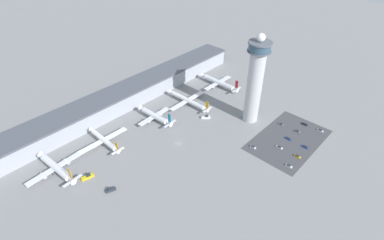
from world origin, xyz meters
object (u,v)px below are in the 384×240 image
at_px(car_grey_coupe, 289,166).
at_px(car_red_hatchback, 297,156).
at_px(service_truck_catering, 206,117).
at_px(service_truck_baggage, 111,190).
at_px(control_tower, 255,80).
at_px(airplane_gate_bravo, 104,140).
at_px(airplane_gate_alpha, 56,168).
at_px(airplane_gate_charlie, 155,116).
at_px(airplane_gate_echo, 219,82).
at_px(car_yellow_taxi, 305,124).
at_px(airplane_gate_delta, 188,101).
at_px(car_white_wagon, 320,130).
at_px(car_maroon_suv, 279,147).
at_px(car_silver_sedan, 297,131).
at_px(car_green_van, 281,124).
at_px(car_black_suv, 305,147).
at_px(car_blue_compact, 253,147).
at_px(service_truck_fuel, 88,177).
at_px(car_navy_sedan, 288,139).

xyz_separation_m(car_grey_coupe, car_red_hatchback, (12.37, 0.16, -0.03)).
relative_size(service_truck_catering, car_red_hatchback, 1.49).
distance_m(service_truck_catering, service_truck_baggage, 96.23).
bearing_deg(car_grey_coupe, car_red_hatchback, 0.75).
bearing_deg(control_tower, service_truck_catering, 131.15).
relative_size(airplane_gate_bravo, car_red_hatchback, 8.64).
distance_m(airplane_gate_alpha, airplane_gate_charlie, 80.73).
distance_m(airplane_gate_echo, car_yellow_taxi, 87.29).
bearing_deg(airplane_gate_echo, airplane_gate_alpha, 177.89).
xyz_separation_m(control_tower, service_truck_catering, (-23.10, 26.44, -34.48)).
bearing_deg(airplane_gate_charlie, airplane_gate_delta, -5.45).
relative_size(car_yellow_taxi, car_white_wagon, 0.95).
xyz_separation_m(car_grey_coupe, car_maroon_suv, (12.33, 14.00, 0.03)).
distance_m(airplane_gate_alpha, car_silver_sedan, 171.50).
relative_size(car_green_van, car_black_suv, 0.92).
bearing_deg(car_white_wagon, car_red_hatchback, -178.84).
bearing_deg(service_truck_catering, car_blue_compact, -95.49).
bearing_deg(airplane_gate_bravo, service_truck_fuel, -142.74).
bearing_deg(control_tower, car_white_wagon, -64.12).
bearing_deg(airplane_gate_echo, car_navy_sedan, -106.77).
bearing_deg(service_truck_fuel, airplane_gate_bravo, 37.26).
distance_m(service_truck_baggage, car_silver_sedan, 140.86).
bearing_deg(car_yellow_taxi, car_green_van, 133.08).
height_order(airplane_gate_bravo, airplane_gate_delta, airplane_gate_delta).
relative_size(service_truck_catering, car_silver_sedan, 1.56).
distance_m(car_yellow_taxi, car_silver_sedan, 12.29).
xyz_separation_m(airplane_gate_echo, car_maroon_suv, (-39.16, -86.60, -3.51)).
bearing_deg(car_yellow_taxi, car_silver_sedan, -179.14).
relative_size(service_truck_baggage, car_white_wagon, 1.42).
bearing_deg(car_silver_sedan, car_grey_coupe, -160.78).
xyz_separation_m(airplane_gate_bravo, car_yellow_taxi, (119.95, -93.99, -3.55)).
xyz_separation_m(airplane_gate_alpha, car_grey_coupe, (106.05, -106.39, -3.63)).
height_order(service_truck_catering, car_maroon_suv, service_truck_catering).
bearing_deg(service_truck_baggage, car_yellow_taxi, -21.22).
distance_m(service_truck_baggage, car_navy_sedan, 129.11).
height_order(airplane_gate_delta, car_white_wagon, airplane_gate_delta).
xyz_separation_m(service_truck_fuel, car_black_suv, (120.65, -87.10, -0.46)).
bearing_deg(car_red_hatchback, airplane_gate_echo, 68.72).
relative_size(airplane_gate_echo, car_blue_compact, 9.91).
bearing_deg(car_blue_compact, car_navy_sedan, -27.94).
xyz_separation_m(airplane_gate_charlie, car_green_van, (62.99, -76.60, -3.50)).
xyz_separation_m(airplane_gate_alpha, car_maroon_suv, (118.37, -92.39, -3.60)).
relative_size(airplane_gate_echo, car_navy_sedan, 9.38).
distance_m(service_truck_catering, service_truck_fuel, 100.45).
bearing_deg(car_red_hatchback, airplane_gate_charlie, 110.08).
distance_m(car_white_wagon, car_blue_compact, 57.64).
height_order(airplane_gate_bravo, car_blue_compact, airplane_gate_bravo).
bearing_deg(airplane_gate_bravo, car_yellow_taxi, -38.08).
xyz_separation_m(airplane_gate_bravo, service_truck_baggage, (-21.91, -38.91, -3.30)).
distance_m(airplane_gate_echo, car_blue_compact, 89.51).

